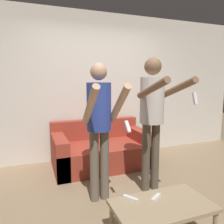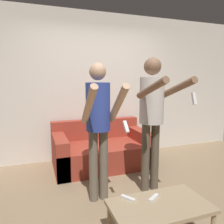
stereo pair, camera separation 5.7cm
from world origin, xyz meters
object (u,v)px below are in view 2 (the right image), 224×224
Objects in this scene: person_standing_right at (152,110)px; coffee_table at (160,208)px; couch at (101,150)px; remote_near at (154,198)px; person_standing_left at (99,119)px; remote_far at (128,198)px.

person_standing_right is 1.21m from coffee_table.
person_standing_right is (0.36, -1.09, 0.84)m from couch.
coffee_table is at bearing -85.37° from remote_near.
remote_near is at bearing -117.73° from person_standing_right.
person_standing_left is 1.04m from remote_near.
remote_far is (0.09, -0.68, -0.65)m from person_standing_left.
couch is at bearing 81.28° from remote_far.
person_standing_right reaches higher than couch.
remote_near and remote_far have the same top height.
couch is 1.42m from person_standing_right.
coffee_table is 0.30m from remote_far.
remote_near is (-0.39, -0.75, -0.73)m from person_standing_right.
person_standing_left is at bearing 112.89° from remote_near.
coffee_table is (-0.39, -0.85, -0.78)m from person_standing_right.
remote_far reaches higher than coffee_table.
person_standing_left reaches higher than couch.
remote_far is at bearing 144.66° from coffee_table.
person_standing_left is 1.15m from coffee_table.
remote_near is (0.32, -0.75, -0.65)m from person_standing_left.
couch is 1.79× the size of coffee_table.
remote_far is at bearing 162.48° from remote_near.
coffee_table is at bearing -90.90° from couch.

